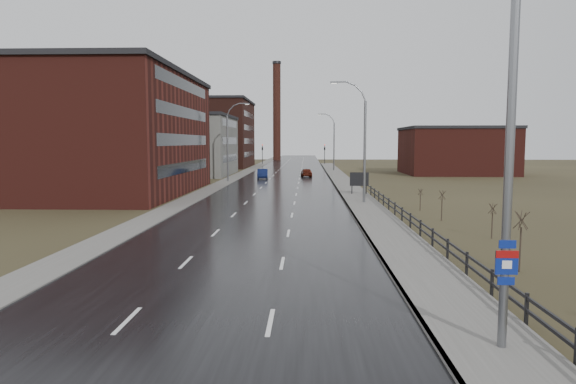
# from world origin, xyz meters

# --- Properties ---
(ground) EXTENTS (320.00, 320.00, 0.00)m
(ground) POSITION_xyz_m (0.00, 0.00, 0.00)
(ground) COLOR #2D2819
(ground) RESTS_ON ground
(road) EXTENTS (14.00, 300.00, 0.06)m
(road) POSITION_xyz_m (0.00, 60.00, 0.03)
(road) COLOR black
(road) RESTS_ON ground
(sidewalk_right) EXTENTS (3.20, 180.00, 0.18)m
(sidewalk_right) POSITION_xyz_m (8.60, 35.00, 0.09)
(sidewalk_right) COLOR #595651
(sidewalk_right) RESTS_ON ground
(curb_right) EXTENTS (0.16, 180.00, 0.18)m
(curb_right) POSITION_xyz_m (7.08, 35.00, 0.09)
(curb_right) COLOR slate
(curb_right) RESTS_ON ground
(sidewalk_left) EXTENTS (2.40, 260.00, 0.12)m
(sidewalk_left) POSITION_xyz_m (-8.20, 60.00, 0.06)
(sidewalk_left) COLOR #595651
(sidewalk_left) RESTS_ON ground
(warehouse_near) EXTENTS (22.44, 28.56, 13.50)m
(warehouse_near) POSITION_xyz_m (-20.99, 45.00, 6.76)
(warehouse_near) COLOR #471914
(warehouse_near) RESTS_ON ground
(warehouse_mid) EXTENTS (16.32, 20.40, 10.50)m
(warehouse_mid) POSITION_xyz_m (-17.99, 78.00, 5.26)
(warehouse_mid) COLOR slate
(warehouse_mid) RESTS_ON ground
(warehouse_far) EXTENTS (26.52, 24.48, 15.50)m
(warehouse_far) POSITION_xyz_m (-22.99, 108.00, 7.76)
(warehouse_far) COLOR #331611
(warehouse_far) RESTS_ON ground
(building_right) EXTENTS (18.36, 16.32, 8.50)m
(building_right) POSITION_xyz_m (30.30, 82.00, 4.26)
(building_right) COLOR #471914
(building_right) RESTS_ON ground
(smokestack) EXTENTS (2.70, 2.70, 30.70)m
(smokestack) POSITION_xyz_m (-6.00, 150.00, 15.50)
(smokestack) COLOR #331611
(smokestack) RESTS_ON ground
(streetlight_main) EXTENTS (3.91, 0.29, 12.11)m
(streetlight_main) POSITION_xyz_m (8.47, 2.00, 6.06)
(streetlight_main) COLOR slate
(streetlight_main) RESTS_ON ground
(streetlight_right_mid) EXTENTS (3.36, 0.28, 11.35)m
(streetlight_right_mid) POSITION_xyz_m (8.50, 36.00, 5.84)
(streetlight_right_mid) COLOR slate
(streetlight_right_mid) RESTS_ON ground
(streetlight_left) EXTENTS (3.36, 0.28, 11.35)m
(streetlight_left) POSITION_xyz_m (-7.70, 62.00, 5.84)
(streetlight_left) COLOR slate
(streetlight_left) RESTS_ON ground
(streetlight_right_far) EXTENTS (3.36, 0.28, 11.35)m
(streetlight_right_far) POSITION_xyz_m (8.50, 90.00, 5.84)
(streetlight_right_far) COLOR slate
(streetlight_right_far) RESTS_ON ground
(guardrail) EXTENTS (0.10, 53.05, 1.10)m
(guardrail) POSITION_xyz_m (10.30, 18.31, 0.71)
(guardrail) COLOR black
(guardrail) RESTS_ON ground
(shrub_c) EXTENTS (0.64, 0.68, 2.74)m
(shrub_c) POSITION_xyz_m (12.92, 10.94, 1.46)
(shrub_c) COLOR #382D23
(shrub_c) RESTS_ON ground
(shrub_d) EXTENTS (0.51, 0.53, 2.12)m
(shrub_d) POSITION_xyz_m (14.54, 18.95, 1.13)
(shrub_d) COLOR #382D23
(shrub_d) RESTS_ON ground
(shrub_e) EXTENTS (0.53, 0.56, 2.25)m
(shrub_e) POSITION_xyz_m (13.35, 25.85, 1.19)
(shrub_e) COLOR #382D23
(shrub_e) RESTS_ON ground
(shrub_f) EXTENTS (0.45, 0.47, 1.87)m
(shrub_f) POSITION_xyz_m (13.01, 31.47, 0.99)
(shrub_f) COLOR #382D23
(shrub_f) RESTS_ON ground
(billboard) EXTENTS (2.02, 0.17, 2.52)m
(billboard) POSITION_xyz_m (9.10, 43.57, 1.70)
(billboard) COLOR black
(billboard) RESTS_ON ground
(traffic_light_left) EXTENTS (0.58, 2.73, 5.30)m
(traffic_light_left) POSITION_xyz_m (-8.00, 120.00, 4.60)
(traffic_light_left) COLOR black
(traffic_light_left) RESTS_ON ground
(traffic_light_right) EXTENTS (0.58, 2.73, 5.30)m
(traffic_light_right) POSITION_xyz_m (8.00, 120.00, 4.60)
(traffic_light_right) COLOR black
(traffic_light_right) RESTS_ON ground
(car_near) EXTENTS (1.97, 4.73, 1.52)m
(car_near) POSITION_xyz_m (-3.48, 68.13, 0.76)
(car_near) COLOR #0C143C
(car_near) RESTS_ON ground
(car_far) EXTENTS (2.08, 4.36, 1.44)m
(car_far) POSITION_xyz_m (3.39, 72.74, 0.72)
(car_far) COLOR #4A160C
(car_far) RESTS_ON ground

